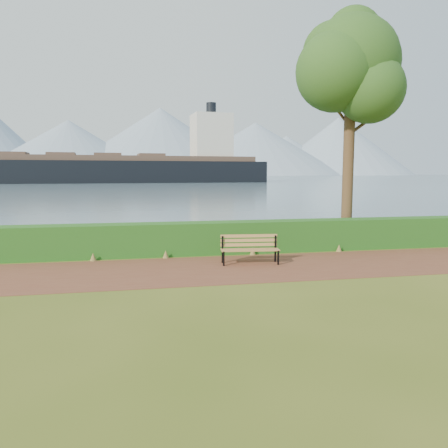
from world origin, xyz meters
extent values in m
plane|color=#445518|center=(0.00, 0.00, 0.00)|extent=(140.00, 140.00, 0.00)
cube|color=brown|center=(0.00, 0.30, 0.01)|extent=(40.00, 3.40, 0.01)
cube|color=#1E4D16|center=(0.00, 2.60, 0.50)|extent=(32.00, 0.85, 1.00)
cube|color=#425B6A|center=(0.00, 260.00, 0.01)|extent=(700.00, 510.00, 0.00)
cone|color=#7C8FA5|center=(-60.00, 395.00, 24.00)|extent=(160.00, 160.00, 48.00)
cone|color=#7C8FA5|center=(20.00, 405.00, 31.00)|extent=(190.00, 190.00, 62.00)
cone|color=#7C8FA5|center=(110.00, 400.00, 25.00)|extent=(170.00, 170.00, 50.00)
cone|color=#7C8FA5|center=(200.00, 410.00, 29.00)|extent=(150.00, 150.00, 58.00)
cone|color=#7C8FA5|center=(-10.00, 430.00, 17.50)|extent=(120.00, 120.00, 35.00)
cone|color=#7C8FA5|center=(150.00, 425.00, 20.00)|extent=(130.00, 130.00, 40.00)
cube|color=black|center=(0.40, 0.63, 0.20)|extent=(0.05, 0.06, 0.41)
cube|color=black|center=(0.44, 1.02, 0.39)|extent=(0.05, 0.06, 0.78)
cube|color=black|center=(0.42, 0.82, 0.38)|extent=(0.09, 0.47, 0.05)
cube|color=black|center=(1.91, 0.47, 0.20)|extent=(0.05, 0.06, 0.41)
cube|color=black|center=(1.95, 0.87, 0.39)|extent=(0.05, 0.06, 0.78)
cube|color=black|center=(1.93, 0.67, 0.38)|extent=(0.09, 0.47, 0.05)
cube|color=#A86D41|center=(1.16, 0.57, 0.41)|extent=(1.63, 0.25, 0.03)
cube|color=#A86D41|center=(1.17, 0.69, 0.41)|extent=(1.63, 0.25, 0.03)
cube|color=#A86D41|center=(1.18, 0.80, 0.41)|extent=(1.63, 0.25, 0.03)
cube|color=#A86D41|center=(1.19, 0.92, 0.41)|extent=(1.63, 0.25, 0.03)
cube|color=#A86D41|center=(1.20, 0.97, 0.52)|extent=(1.63, 0.21, 0.09)
cube|color=#A86D41|center=(1.20, 0.97, 0.64)|extent=(1.63, 0.21, 0.09)
cube|color=#A86D41|center=(1.20, 0.97, 0.77)|extent=(1.63, 0.21, 0.09)
cylinder|color=#3D2318|center=(5.41, 3.40, 3.43)|extent=(0.38, 0.38, 6.86)
sphere|color=#224E1A|center=(5.41, 3.40, 6.29)|extent=(3.24, 3.24, 3.24)
sphere|color=#224E1A|center=(6.21, 3.82, 5.71)|extent=(2.48, 2.48, 2.48)
sphere|color=#224E1A|center=(4.69, 3.09, 5.90)|extent=(2.67, 2.67, 2.67)
sphere|color=#224E1A|center=(5.80, 2.79, 5.33)|extent=(2.29, 2.29, 2.29)
sphere|color=#224E1A|center=(4.95, 3.90, 6.76)|extent=(2.10, 2.10, 2.10)
sphere|color=#224E1A|center=(5.49, 3.51, 7.24)|extent=(1.90, 1.90, 1.90)
cylinder|color=#3D2318|center=(5.84, 3.40, 4.19)|extent=(1.00, 0.11, 0.75)
cylinder|color=#3D2318|center=(5.03, 3.50, 4.67)|extent=(0.78, 0.36, 0.69)
cube|color=black|center=(-6.47, 101.00, 1.60)|extent=(75.14, 18.24, 7.44)
cube|color=#4E392E|center=(-6.47, 101.00, 5.96)|extent=(69.11, 16.54, 1.28)
cube|color=silver|center=(17.25, 103.11, 11.70)|extent=(10.30, 9.58, 11.69)
cylinder|color=black|center=(17.25, 103.11, 18.60)|extent=(2.55, 2.55, 3.72)
cube|color=brown|center=(-30.18, 98.89, 6.81)|extent=(6.97, 7.55, 0.85)
cube|color=brown|center=(-19.59, 99.84, 6.81)|extent=(6.97, 7.55, 0.85)
cube|color=brown|center=(-9.01, 100.78, 6.81)|extent=(6.97, 7.55, 0.85)
cube|color=brown|center=(1.58, 101.72, 6.81)|extent=(6.97, 7.55, 0.85)
camera|label=1|loc=(-1.88, -10.94, 2.56)|focal=35.00mm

